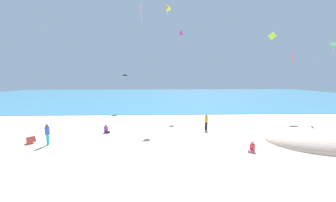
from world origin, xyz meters
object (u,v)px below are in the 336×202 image
person_3 (206,121)px  kite_yellow (167,7)px  person_1 (252,148)px  kite_black (125,75)px  person_0 (47,133)px  kite_red (292,58)px  kite_magenta (181,32)px  kite_green (334,44)px  kite_lime (272,36)px  beach_chair_far_left (31,141)px  person_2 (106,130)px

person_3 → kite_yellow: (-3.56, 7.01, 13.02)m
person_1 → kite_black: size_ratio=0.53×
kite_yellow → person_0: bearing=-130.9°
person_3 → kite_black: (-9.90, 11.53, 4.69)m
kite_yellow → person_3: bearing=-63.1°
kite_red → kite_magenta: kite_magenta is taller
person_3 → kite_green: size_ratio=1.91×
person_1 → kite_lime: size_ratio=0.52×
beach_chair_far_left → kite_red: bearing=-129.4°
beach_chair_far_left → kite_green: bearing=-144.0°
beach_chair_far_left → kite_yellow: (10.84, 10.52, 13.67)m
beach_chair_far_left → kite_yellow: bearing=-95.4°
kite_lime → person_2: bearing=-167.1°
kite_magenta → kite_red: bearing=-41.9°
beach_chair_far_left → person_2: person_2 is taller
kite_lime → kite_yellow: bearing=162.5°
person_2 → kite_lime: bearing=52.5°
kite_green → kite_magenta: 17.78m
beach_chair_far_left → kite_black: (4.49, 15.04, 5.34)m
person_1 → kite_black: kite_black is taller
kite_black → kite_lime: bearing=-24.5°
kite_red → kite_green: size_ratio=1.51×
kite_lime → kite_magenta: (-9.54, 6.27, 1.86)m
person_2 → kite_black: (-0.42, 12.16, 5.31)m
beach_chair_far_left → person_3: size_ratio=0.56×
person_1 → kite_black: bearing=-97.5°
person_1 → kite_yellow: 19.34m
kite_green → person_1: bearing=-176.1°
person_0 → person_1: bearing=160.4°
person_3 → person_2: bearing=-116.7°
person_1 → kite_lime: bearing=-166.4°
person_3 → kite_lime: (7.98, 3.37, 8.75)m
beach_chair_far_left → person_2: (4.91, 2.89, 0.03)m
kite_yellow → kite_magenta: 4.09m
person_0 → kite_red: (21.45, 4.39, 6.09)m
person_2 → kite_magenta: 17.15m
person_0 → kite_magenta: 20.52m
person_3 → kite_yellow: 15.21m
beach_chair_far_left → kite_red: (22.92, 4.11, 6.78)m
beach_chair_far_left → kite_magenta: 21.55m
kite_lime → kite_yellow: 12.83m
kite_magenta → kite_black: kite_magenta is taller
beach_chair_far_left → kite_lime: kite_lime is taller
person_0 → person_2: bearing=-150.1°
person_2 → person_3: 9.52m
person_3 → kite_black: bearing=-169.8°
kite_red → kite_green: kite_red is taller
person_0 → kite_black: (3.02, 15.32, 4.65)m
kite_black → person_2: bearing=-88.0°
beach_chair_far_left → kite_lime: bearing=-122.5°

